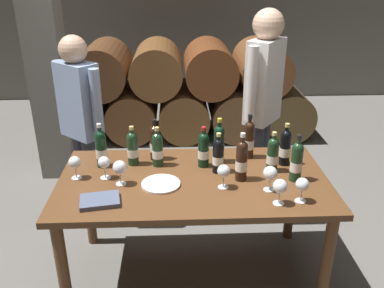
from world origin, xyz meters
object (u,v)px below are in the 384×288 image
at_px(wine_bottle_11, 101,148).
at_px(taster_seated_left, 81,117).
at_px(dining_table, 193,191).
at_px(wine_bottle_9, 249,139).
at_px(wine_glass_6, 302,185).
at_px(wine_bottle_0, 219,144).
at_px(wine_glass_1, 280,187).
at_px(sommelier_presenting, 263,98).
at_px(serving_plate, 161,184).
at_px(wine_bottle_2, 133,148).
at_px(wine_glass_5, 104,163).
at_px(wine_glass_0, 75,163).
at_px(wine_glass_3, 224,172).
at_px(wine_bottle_3, 155,142).
at_px(wine_bottle_4, 285,147).
at_px(wine_glass_2, 120,168).
at_px(wine_bottle_10, 242,160).
at_px(wine_bottle_8, 273,154).
at_px(wine_bottle_6, 218,155).
at_px(wine_bottle_7, 297,161).
at_px(wine_glass_4, 270,174).
at_px(tasting_notebook, 100,201).
at_px(wine_bottle_1, 158,149).
at_px(wine_bottle_5, 204,149).

height_order(wine_bottle_11, taster_seated_left, taster_seated_left).
bearing_deg(dining_table, taster_seated_left, 139.16).
xyz_separation_m(wine_bottle_9, wine_glass_6, (0.20, -0.59, -0.03)).
distance_m(wine_bottle_0, taster_seated_left, 1.13).
distance_m(wine_glass_1, sommelier_presenting, 1.09).
bearing_deg(serving_plate, wine_bottle_2, 123.17).
bearing_deg(wine_glass_5, wine_glass_0, 177.99).
distance_m(wine_bottle_9, wine_glass_6, 0.63).
distance_m(wine_glass_3, wine_glass_6, 0.46).
relative_size(wine_bottle_3, wine_bottle_4, 1.00).
relative_size(wine_glass_2, wine_glass_6, 1.06).
height_order(wine_bottle_10, wine_glass_1, wine_bottle_10).
bearing_deg(wine_bottle_8, wine_bottle_6, 179.32).
distance_m(wine_glass_0, wine_glass_5, 0.18).
distance_m(wine_bottle_3, serving_plate, 0.39).
distance_m(wine_bottle_2, wine_glass_5, 0.25).
relative_size(dining_table, wine_bottle_7, 5.57).
xyz_separation_m(wine_bottle_0, sommelier_presenting, (0.39, 0.52, 0.15)).
distance_m(dining_table, wine_glass_4, 0.52).
bearing_deg(wine_bottle_6, tasting_notebook, -153.80).
bearing_deg(wine_bottle_2, wine_glass_1, -31.93).
xyz_separation_m(wine_bottle_1, wine_bottle_8, (0.74, -0.11, -0.00)).
relative_size(dining_table, wine_bottle_5, 6.05).
xyz_separation_m(wine_bottle_8, wine_glass_6, (0.08, -0.38, -0.01)).
distance_m(wine_glass_3, serving_plate, 0.39).
height_order(wine_bottle_10, serving_plate, wine_bottle_10).
distance_m(wine_bottle_8, wine_glass_5, 1.07).
relative_size(wine_bottle_7, taster_seated_left, 0.20).
bearing_deg(sommelier_presenting, wine_bottle_6, -121.92).
bearing_deg(wine_bottle_10, wine_bottle_2, 160.51).
relative_size(wine_glass_3, wine_glass_4, 0.96).
height_order(wine_bottle_4, wine_glass_5, wine_bottle_4).
bearing_deg(wine_bottle_8, wine_bottle_2, 171.37).
bearing_deg(dining_table, wine_bottle_11, 161.61).
relative_size(wine_glass_0, wine_glass_2, 0.95).
distance_m(wine_bottle_3, wine_bottle_5, 0.35).
distance_m(wine_bottle_6, wine_glass_6, 0.58).
height_order(wine_bottle_7, serving_plate, wine_bottle_7).
relative_size(wine_bottle_1, wine_glass_5, 1.84).
bearing_deg(wine_bottle_0, wine_glass_0, -168.12).
bearing_deg(wine_bottle_10, wine_glass_6, -42.09).
bearing_deg(wine_glass_4, wine_glass_3, 170.83).
bearing_deg(wine_glass_2, wine_bottle_1, 48.40).
relative_size(wine_glass_3, taster_seated_left, 0.10).
height_order(wine_bottle_1, wine_glass_2, wine_bottle_1).
relative_size(wine_bottle_1, wine_bottle_8, 1.00).
xyz_separation_m(wine_glass_0, wine_glass_6, (1.34, -0.33, -0.00)).
relative_size(wine_bottle_11, wine_glass_5, 2.03).
distance_m(dining_table, wine_bottle_7, 0.67).
height_order(tasting_notebook, taster_seated_left, taster_seated_left).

